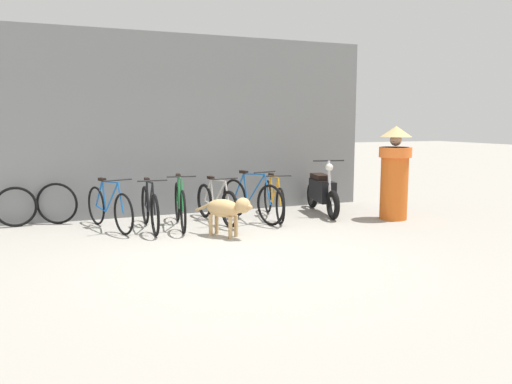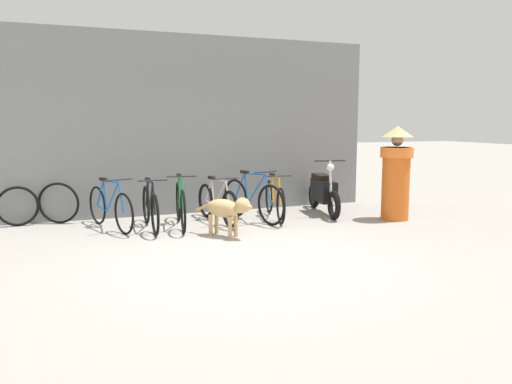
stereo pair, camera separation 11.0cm
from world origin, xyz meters
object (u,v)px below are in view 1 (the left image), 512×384
(bicycle_4, at_px, (252,200))
(spare_tire_left, at_px, (15,207))
(motorcycle, at_px, (322,192))
(bicycle_1, at_px, (150,208))
(bicycle_2, at_px, (180,205))
(bicycle_0, at_px, (109,208))
(bicycle_5, at_px, (274,199))
(bicycle_3, at_px, (216,203))
(person_in_robes, at_px, (395,171))
(stray_dog, at_px, (227,209))
(spare_tire_right, at_px, (57,204))

(bicycle_4, xyz_separation_m, spare_tire_left, (-3.83, 0.98, -0.03))
(motorcycle, xyz_separation_m, spare_tire_left, (-5.34, 0.80, -0.07))
(bicycle_1, xyz_separation_m, bicycle_2, (0.50, 0.02, 0.02))
(bicycle_0, xyz_separation_m, bicycle_5, (2.87, -0.10, -0.01))
(bicycle_5, bearing_deg, bicycle_3, -78.85)
(bicycle_2, relative_size, bicycle_5, 1.01)
(bicycle_1, height_order, person_in_robes, person_in_robes)
(bicycle_4, height_order, stray_dog, bicycle_4)
(bicycle_0, xyz_separation_m, bicycle_2, (1.12, -0.22, 0.01))
(bicycle_3, bearing_deg, bicycle_0, -99.90)
(bicycle_0, relative_size, bicycle_2, 0.94)
(bicycle_4, bearing_deg, motorcycle, 79.55)
(stray_dog, bearing_deg, motorcycle, 81.20)
(motorcycle, distance_m, person_in_robes, 1.41)
(bicycle_4, bearing_deg, bicycle_3, -117.70)
(motorcycle, distance_m, stray_dog, 2.59)
(person_in_robes, height_order, spare_tire_right, person_in_robes)
(bicycle_3, distance_m, bicycle_4, 0.62)
(bicycle_0, relative_size, stray_dog, 1.80)
(bicycle_2, bearing_deg, bicycle_5, 102.09)
(motorcycle, height_order, spare_tire_left, motorcycle)
(bicycle_2, distance_m, person_in_robes, 3.83)
(bicycle_2, distance_m, bicycle_5, 1.76)
(bicycle_0, xyz_separation_m, bicycle_1, (0.61, -0.24, -0.01))
(bicycle_3, xyz_separation_m, spare_tire_right, (-2.58, 0.86, 0.03))
(bicycle_5, bearing_deg, spare_tire_right, -91.45)
(person_in_robes, relative_size, spare_tire_right, 2.33)
(motorcycle, bearing_deg, person_in_robes, 54.74)
(bicycle_1, xyz_separation_m, bicycle_4, (1.79, 0.05, 0.02))
(spare_tire_right, bearing_deg, bicycle_0, -44.77)
(stray_dog, distance_m, spare_tire_right, 3.11)
(spare_tire_left, xyz_separation_m, spare_tire_right, (0.64, -0.01, 0.02))
(spare_tire_right, bearing_deg, stray_dog, -39.65)
(bicycle_4, relative_size, spare_tire_left, 2.44)
(stray_dog, bearing_deg, bicycle_4, 105.93)
(person_in_robes, xyz_separation_m, spare_tire_left, (-6.26, 1.77, -0.53))
(bicycle_1, bearing_deg, spare_tire_left, -115.89)
(person_in_robes, bearing_deg, bicycle_0, -26.95)
(bicycle_0, relative_size, spare_tire_left, 2.37)
(bicycle_2, xyz_separation_m, motorcycle, (2.80, 0.20, 0.04))
(spare_tire_right, bearing_deg, bicycle_1, -36.21)
(bicycle_1, relative_size, bicycle_4, 0.99)
(person_in_robes, bearing_deg, bicycle_3, -32.01)
(bicycle_3, distance_m, spare_tire_left, 3.33)
(bicycle_1, bearing_deg, bicycle_2, 93.32)
(bicycle_1, distance_m, person_in_robes, 4.32)
(spare_tire_right, bearing_deg, bicycle_4, -16.95)
(bicycle_2, distance_m, bicycle_3, 0.69)
(bicycle_2, distance_m, spare_tire_left, 2.73)
(bicycle_3, relative_size, motorcycle, 0.93)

